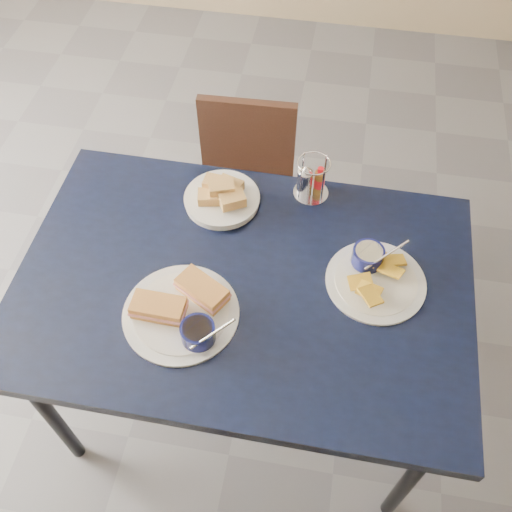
% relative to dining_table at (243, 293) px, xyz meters
% --- Properties ---
extents(ground, '(6.00, 6.00, 0.00)m').
position_rel_dining_table_xyz_m(ground, '(-0.02, 0.05, -0.69)').
color(ground, '#55545A').
rests_on(ground, ground).
extents(dining_table, '(1.27, 0.85, 0.75)m').
position_rel_dining_table_xyz_m(dining_table, '(0.00, 0.00, 0.00)').
color(dining_table, black).
rests_on(dining_table, ground).
extents(chair_far, '(0.38, 0.36, 0.77)m').
position_rel_dining_table_xyz_m(chair_far, '(-0.12, 0.65, -0.25)').
color(chair_far, black).
rests_on(chair_far, ground).
extents(sandwich_plate, '(0.32, 0.31, 0.12)m').
position_rel_dining_table_xyz_m(sandwich_plate, '(-0.13, -0.13, 0.09)').
color(sandwich_plate, white).
rests_on(sandwich_plate, dining_table).
extents(plantain_plate, '(0.28, 0.28, 0.12)m').
position_rel_dining_table_xyz_m(plantain_plate, '(0.35, 0.08, 0.08)').
color(plantain_plate, white).
rests_on(plantain_plate, dining_table).
extents(bread_basket, '(0.23, 0.23, 0.08)m').
position_rel_dining_table_xyz_m(bread_basket, '(-0.12, 0.28, 0.09)').
color(bread_basket, white).
rests_on(bread_basket, dining_table).
extents(condiment_caddy, '(0.11, 0.11, 0.14)m').
position_rel_dining_table_xyz_m(condiment_caddy, '(0.14, 0.36, 0.12)').
color(condiment_caddy, silver).
rests_on(condiment_caddy, dining_table).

